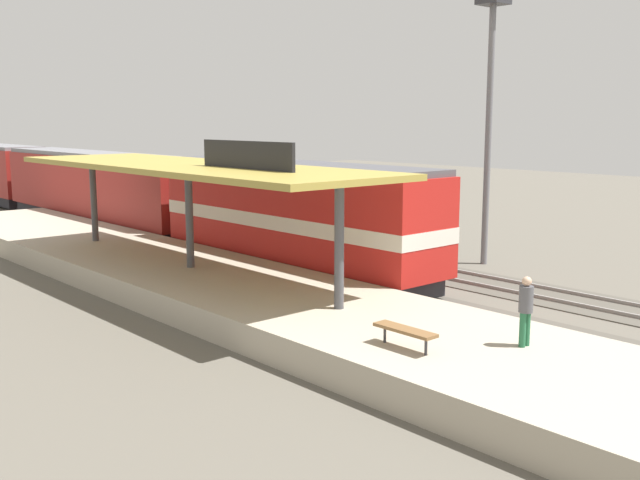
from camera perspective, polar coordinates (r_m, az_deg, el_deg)
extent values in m
plane|color=#5B564C|center=(31.50, 0.29, -2.14)|extent=(120.00, 120.00, 0.00)
cube|color=#4E4941|center=(30.22, -2.53, -2.60)|extent=(3.20, 110.00, 0.04)
cube|color=gray|center=(29.77, -3.61, -2.68)|extent=(0.10, 110.00, 0.16)
cube|color=gray|center=(30.66, -1.49, -2.31)|extent=(0.10, 110.00, 0.16)
cube|color=#4E4941|center=(33.26, 3.62, -1.51)|extent=(3.20, 110.00, 0.04)
cube|color=gray|center=(32.75, 2.74, -1.56)|extent=(0.10, 110.00, 0.16)
cube|color=gray|center=(33.75, 4.49, -1.25)|extent=(0.10, 110.00, 0.16)
cube|color=#A89E89|center=(27.53, -9.99, -3.01)|extent=(6.00, 44.00, 0.90)
cylinder|color=#47474C|center=(20.82, 1.50, -0.54)|extent=(0.28, 0.28, 3.60)
cylinder|color=#47474C|center=(27.15, -10.13, 1.64)|extent=(0.28, 0.28, 3.60)
cylinder|color=#47474C|center=(34.18, -17.19, 2.93)|extent=(0.28, 0.28, 3.60)
cube|color=#A38E3D|center=(26.96, -10.24, 5.64)|extent=(5.20, 18.00, 0.20)
cube|color=black|center=(23.94, -5.74, 6.61)|extent=(0.12, 4.80, 0.90)
cylinder|color=#333338|center=(17.24, 8.24, -8.19)|extent=(0.07, 0.07, 0.42)
cylinder|color=#333338|center=(18.06, 5.07, -7.31)|extent=(0.07, 0.07, 0.42)
cube|color=brown|center=(17.57, 6.63, -6.96)|extent=(0.44, 1.70, 0.08)
cube|color=#28282D|center=(29.85, -2.10, -1.79)|extent=(2.60, 13.60, 0.70)
cube|color=red|center=(29.52, -2.13, 2.21)|extent=(2.90, 14.40, 3.50)
cube|color=#4C4C51|center=(29.35, -2.15, 5.84)|extent=(2.78, 14.11, 0.24)
cube|color=silver|center=(29.55, -2.13, 1.71)|extent=(2.93, 14.43, 0.56)
cube|color=#28282D|center=(45.04, -16.86, 1.60)|extent=(2.60, 19.20, 0.70)
cube|color=maroon|center=(44.83, -16.98, 4.13)|extent=(2.90, 20.00, 3.30)
cube|color=slate|center=(44.72, -17.09, 6.39)|extent=(2.78, 19.60, 0.24)
cube|color=#28282D|center=(35.51, -0.11, 0.01)|extent=(2.50, 11.20, 0.70)
cube|color=#4C564C|center=(35.28, -0.11, 2.65)|extent=(2.80, 12.00, 2.60)
cube|color=#3D453D|center=(35.14, -0.11, 4.95)|extent=(2.69, 11.76, 0.24)
cylinder|color=slate|center=(32.48, 12.96, 7.75)|extent=(0.28, 0.28, 11.00)
cylinder|color=#23603D|center=(18.25, 15.48, -6.76)|extent=(0.16, 0.16, 0.84)
cylinder|color=#23603D|center=(18.39, 15.79, -6.65)|extent=(0.16, 0.16, 0.84)
cylinder|color=#4C4C51|center=(18.13, 15.74, -4.45)|extent=(0.34, 0.34, 0.64)
sphere|color=tan|center=(18.04, 15.80, -3.11)|extent=(0.23, 0.23, 0.23)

